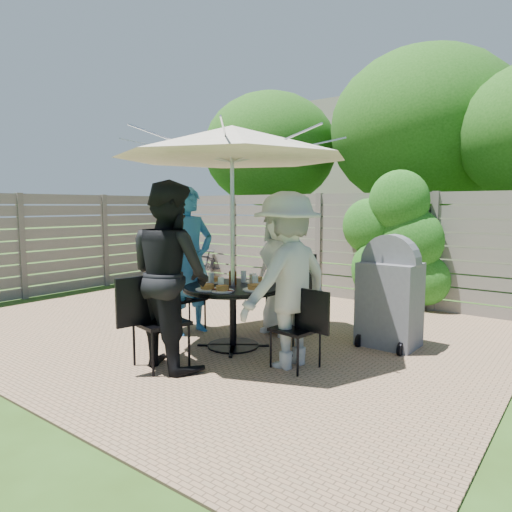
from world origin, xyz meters
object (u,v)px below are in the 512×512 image
Objects in this scene: plate_extra at (222,289)px; person_front at (170,275)px; glass_right at (255,282)px; bbq_grill at (390,296)px; bicycle at (202,262)px; chair_right at (296,345)px; plate_left at (213,280)px; patio_table at (233,305)px; glass_back at (244,276)px; chair_left at (185,311)px; chair_back at (290,309)px; syrup_jug at (233,278)px; person_right at (287,281)px; glass_left at (211,278)px; coffee_cup at (253,280)px; chair_front at (160,341)px; glass_front at (221,284)px; person_left at (190,261)px; umbrella at (232,142)px; person_back at (283,270)px; plate_right at (255,288)px; plate_back at (256,280)px; plate_front at (208,288)px.

person_front is at bearing -118.03° from plate_extra.
bbq_grill reaches higher than glass_right.
chair_right is at bearing -38.03° from bicycle.
plate_left and plate_extra have the same top height.
patio_table is 0.94m from person_front.
person_front reaches higher than glass_back.
chair_left is at bearing 170.69° from patio_table.
plate_extra is at bearing 14.02° from chair_back.
syrup_jug is (-0.05, 0.06, 0.30)m from patio_table.
person_right is 1.35× the size of bbq_grill.
glass_left reaches higher than coffee_cup.
chair_front is 1.37m from chair_right.
glass_right is 0.20m from coffee_cup.
glass_left is at bearing 147.73° from glass_front.
chair_left is at bearing 89.74° from person_left.
umbrella reaches higher than plate_extra.
glass_left is (-1.22, 0.09, 0.54)m from chair_right.
chair_back is at bearing 67.02° from glass_left.
person_right is at bearing -45.00° from person_back.
glass_front is 0.11× the size of bbq_grill.
plate_extra is (1.08, -0.48, 0.48)m from chair_left.
patio_table is at bearing 170.73° from plate_right.
plate_back is at bearing 35.73° from plate_left.
person_right reaches higher than person_back.
plate_front is at bearing -99.27° from umbrella.
coffee_cup is at bearing 89.48° from plate_extra.
person_back is at bearing 57.28° from plate_left.
bicycle is (-3.17, 2.58, -0.32)m from glass_back.
bbq_grill reaches higher than bicycle.
patio_table is 9.04× the size of glass_right.
person_left is 0.78m from syrup_jug.
glass_left is 0.25m from syrup_jug.
glass_right reaches higher than patio_table.
syrup_jug reaches higher than glass_front.
patio_table is 4.87× the size of plate_front.
person_front reaches higher than plate_front.
plate_extra is at bearing -90.52° from coffee_cup.
chair_front is 1.29m from coffee_cup.
glass_left is at bearing 19.82° from chair_front.
person_right reaches higher than plate_right.
glass_right is (0.27, 0.06, 0.29)m from patio_table.
syrup_jug is at bearing -87.18° from glass_back.
glass_front is (0.12, -0.55, 0.00)m from glass_back.
person_left is at bearing 43.74° from chair_front.
plate_front is 2.08m from bbq_grill.
person_left reaches higher than chair_front.
person_back reaches higher than glass_back.
patio_table is 0.71× the size of bicycle.
glass_right is (1.23, -0.09, 0.53)m from chair_left.
syrup_jug is at bearing -43.61° from bicycle.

